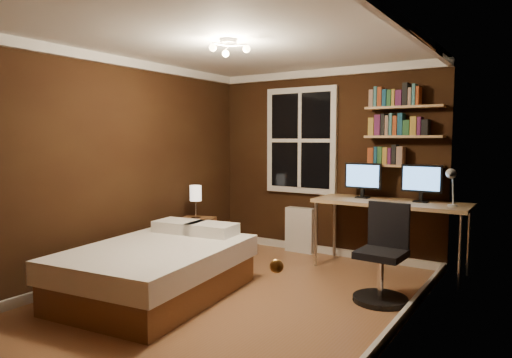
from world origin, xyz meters
The scene contains 24 objects.
floor centered at (0.00, 0.00, 0.00)m, with size 4.20×4.20×0.00m, color #8F5F39.
wall_back centered at (0.00, 2.10, 1.25)m, with size 3.20×0.04×2.50m, color black.
wall_left centered at (-1.60, 0.00, 1.25)m, with size 0.04×4.20×2.50m, color black.
wall_right centered at (1.60, 0.00, 1.25)m, with size 0.04×4.20×2.50m, color black.
ceiling centered at (0.00, 0.00, 2.50)m, with size 3.20×4.20×0.02m, color white.
window centered at (-0.35, 2.06, 1.55)m, with size 1.06×0.06×1.46m, color silver.
door centered at (1.59, -1.55, 1.02)m, with size 0.03×0.82×2.05m, color black, non-canonical shape.
door_knob centered at (1.55, -1.85, 1.00)m, with size 0.06×0.06×0.06m, color #C88E3D.
ceiling_fixture centered at (0.00, -0.10, 2.40)m, with size 0.44×0.44×0.18m, color beige, non-canonical shape.
bookshelf_lower centered at (1.08, 1.98, 1.25)m, with size 0.92×0.22×0.03m, color tan.
books_row_lower centered at (1.08, 1.98, 1.38)m, with size 0.42×0.16×0.23m, color #9A3F1C, non-canonical shape.
bookshelf_middle centered at (1.08, 1.98, 1.60)m, with size 0.92×0.22×0.03m, color tan.
books_row_middle centered at (1.08, 1.98, 1.73)m, with size 0.66×0.16×0.23m, color navy, non-canonical shape.
bookshelf_upper centered at (1.08, 1.98, 1.95)m, with size 0.92×0.22×0.03m, color tan.
books_row_upper centered at (1.08, 1.98, 2.08)m, with size 0.66×0.16×0.23m, color #295F33, non-canonical shape.
bed centered at (-0.69, -0.38, 0.27)m, with size 1.56×2.02×0.64m.
nightstand centered at (-1.29, 0.92, 0.27)m, with size 0.43×0.43×0.53m, color brown.
bedside_lamp centered at (-1.29, 0.92, 0.75)m, with size 0.15×0.15×0.43m, color #F9E8CF, non-canonical shape.
radiator centered at (-0.31, 1.99, 0.31)m, with size 0.41×0.14×0.62m, color silver.
desk centered at (1.01, 1.75, 0.78)m, with size 1.77×0.66×0.84m.
monitor_left centered at (0.63, 1.84, 1.06)m, with size 0.46×0.12×0.44m, color black, non-canonical shape.
monitor_right centered at (1.33, 1.84, 1.06)m, with size 0.46×0.12×0.44m, color black, non-canonical shape.
desk_lamp centered at (1.70, 1.60, 1.06)m, with size 0.14×0.32×0.44m, color silver, non-canonical shape.
office_chair centered at (1.25, 0.71, 0.36)m, with size 0.52×0.52×0.95m.
Camera 1 is at (2.57, -3.60, 1.58)m, focal length 32.00 mm.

